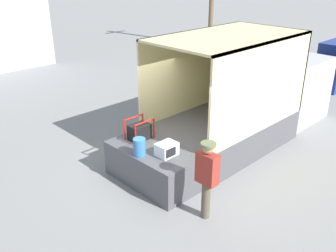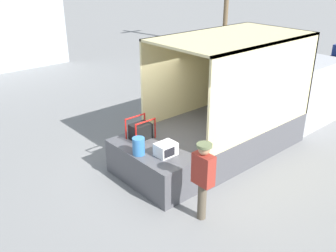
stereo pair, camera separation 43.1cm
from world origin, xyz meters
name	(u,v)px [view 2 (the right image)]	position (x,y,z in m)	size (l,w,h in m)	color
ground_plane	(171,172)	(0.00, 0.00, 0.00)	(160.00, 160.00, 0.00)	gray
box_truck	(263,104)	(3.67, 0.00, 0.91)	(6.43, 2.36, 3.14)	#B2B2B7
tailgate_deck	(153,165)	(-0.59, 0.00, 0.43)	(1.18, 2.24, 0.87)	#4C4C51
microwave	(166,149)	(-0.57, -0.44, 1.01)	(0.46, 0.36, 0.29)	white
portable_generator	(141,131)	(-0.45, 0.62, 1.07)	(0.61, 0.45, 0.53)	black
orange_bucket	(139,146)	(-1.00, -0.02, 1.07)	(0.28, 0.28, 0.40)	#3370B2
worker_person	(203,174)	(-0.74, -1.76, 1.04)	(0.31, 0.44, 1.70)	brown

